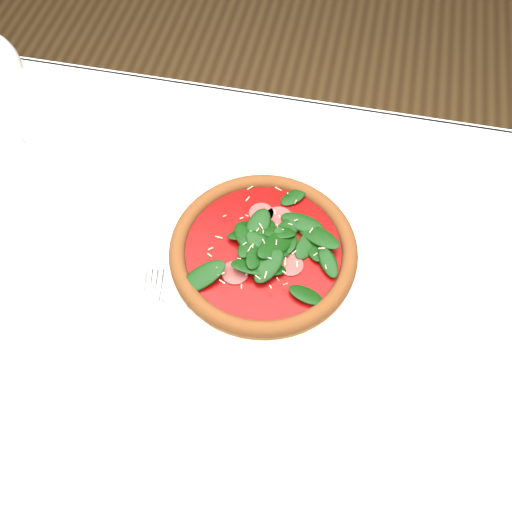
# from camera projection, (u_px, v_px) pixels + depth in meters

# --- Properties ---
(ground) EXTENTS (6.00, 6.00, 0.00)m
(ground) POSITION_uv_depth(u_px,v_px,m) (247.00, 431.00, 1.45)
(ground) COLOR brown
(ground) RESTS_ON ground
(dining_table) EXTENTS (1.21, 0.81, 0.75)m
(dining_table) POSITION_uv_depth(u_px,v_px,m) (242.00, 324.00, 0.89)
(dining_table) COLOR silver
(dining_table) RESTS_ON ground
(plate) EXTENTS (0.31, 0.31, 0.01)m
(plate) POSITION_uv_depth(u_px,v_px,m) (263.00, 256.00, 0.83)
(plate) COLOR white
(plate) RESTS_ON dining_table
(pizza) EXTENTS (0.36, 0.36, 0.04)m
(pizza) POSITION_uv_depth(u_px,v_px,m) (263.00, 249.00, 0.81)
(pizza) COLOR #9D6A26
(pizza) RESTS_ON plate
(napkin) EXTENTS (0.18, 0.12, 0.01)m
(napkin) POSITION_uv_depth(u_px,v_px,m) (149.00, 341.00, 0.76)
(napkin) COLOR silver
(napkin) RESTS_ON dining_table
(fork) EXTENTS (0.06, 0.18, 0.00)m
(fork) POSITION_uv_depth(u_px,v_px,m) (150.00, 317.00, 0.77)
(fork) COLOR silver
(fork) RESTS_ON napkin
(saucer_near) EXTENTS (0.14, 0.14, 0.01)m
(saucer_near) POSITION_uv_depth(u_px,v_px,m) (467.00, 426.00, 0.70)
(saucer_near) COLOR white
(saucer_near) RESTS_ON dining_table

